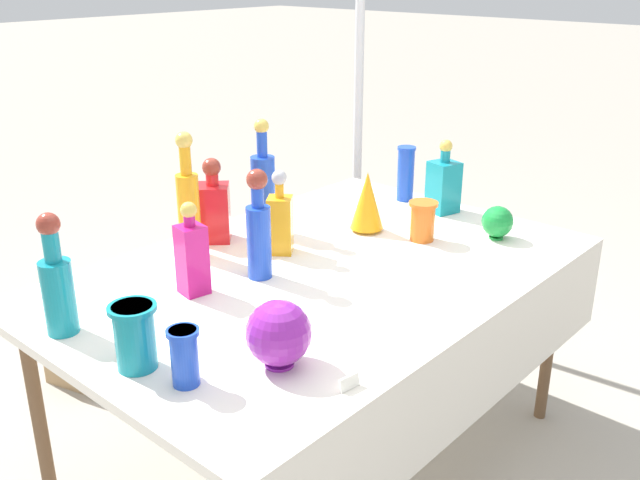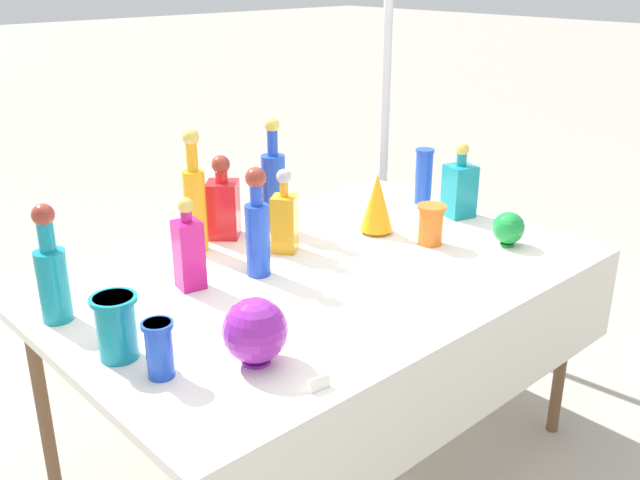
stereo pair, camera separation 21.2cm
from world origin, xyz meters
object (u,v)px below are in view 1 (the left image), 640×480
square_decanter_1 (192,255)px  square_decanter_2 (280,220)px  slender_vase_1 (423,219)px  canopy_pole (358,115)px  tall_bottle_3 (259,230)px  fluted_vase_0 (367,201)px  tall_bottle_0 (188,205)px  round_bowl_0 (497,222)px  square_decanter_0 (214,207)px  slender_vase_0 (135,334)px  tall_bottle_1 (57,284)px  slender_vase_3 (184,355)px  round_bowl_1 (279,333)px  cardboard_box_behind_left (101,342)px  tall_bottle_2 (263,188)px  square_decanter_3 (444,184)px  slender_vase_2 (406,172)px

square_decanter_1 → square_decanter_2: size_ratio=0.99×
slender_vase_1 → canopy_pole: 1.05m
tall_bottle_3 → fluted_vase_0: bearing=0.5°
tall_bottle_0 → round_bowl_0: size_ratio=3.51×
square_decanter_0 → slender_vase_0: size_ratio=1.79×
square_decanter_1 → square_decanter_2: 0.40m
tall_bottle_1 → tall_bottle_3: 0.62m
square_decanter_2 → slender_vase_0: size_ratio=1.73×
slender_vase_3 → round_bowl_1: round_bowl_1 is taller
tall_bottle_0 → tall_bottle_3: size_ratio=1.20×
slender_vase_0 → slender_vase_1: bearing=-1.7°
tall_bottle_1 → fluted_vase_0: tall_bottle_1 is taller
square_decanter_0 → cardboard_box_behind_left: square_decanter_0 is taller
slender_vase_1 → cardboard_box_behind_left: size_ratio=0.31×
square_decanter_2 → cardboard_box_behind_left: square_decanter_2 is taller
tall_bottle_3 → slender_vase_0: bearing=-163.9°
tall_bottle_2 → slender_vase_3: tall_bottle_2 is taller
square_decanter_2 → square_decanter_3: (0.73, -0.18, -0.00)m
tall_bottle_3 → square_decanter_0: (0.12, 0.35, -0.03)m
square_decanter_3 → tall_bottle_0: bearing=157.4°
tall_bottle_1 → slender_vase_3: bearing=-82.4°
square_decanter_3 → slender_vase_1: 0.34m
round_bowl_0 → round_bowl_1: (-1.14, -0.02, 0.03)m
square_decanter_1 → slender_vase_2: bearing=2.4°
slender_vase_3 → fluted_vase_0: bearing=16.3°
square_decanter_1 → slender_vase_2: size_ratio=1.27×
square_decanter_0 → square_decanter_3: 0.92m
tall_bottle_3 → slender_vase_1: bearing=-18.4°
slender_vase_0 → fluted_vase_0: fluted_vase_0 is taller
tall_bottle_2 → square_decanter_2: 0.23m
tall_bottle_3 → slender_vase_2: size_ratio=1.55×
tall_bottle_1 → slender_vase_3: (0.06, -0.45, -0.06)m
tall_bottle_2 → tall_bottle_1: bearing=-170.3°
square_decanter_2 → square_decanter_3: size_ratio=1.00×
square_decanter_2 → slender_vase_2: 0.76m
round_bowl_1 → tall_bottle_2: bearing=48.0°
tall_bottle_0 → fluted_vase_0: bearing=-27.7°
square_decanter_3 → round_bowl_1: size_ratio=1.70×
slender_vase_3 → tall_bottle_3: bearing=30.1°
slender_vase_2 → cardboard_box_behind_left: (-0.95, 0.92, -0.75)m
slender_vase_1 → slender_vase_2: 0.46m
tall_bottle_0 → square_decanter_3: 1.03m
tall_bottle_2 → round_bowl_1: size_ratio=2.43×
round_bowl_1 → canopy_pole: canopy_pole is taller
fluted_vase_0 → square_decanter_3: bearing=-13.8°
square_decanter_1 → square_decanter_3: 1.15m
square_decanter_0 → round_bowl_0: size_ratio=2.50×
square_decanter_3 → round_bowl_1: square_decanter_3 is taller
square_decanter_1 → cardboard_box_behind_left: (0.21, 0.97, -0.75)m
tall_bottle_2 → slender_vase_3: (-0.84, -0.60, -0.09)m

